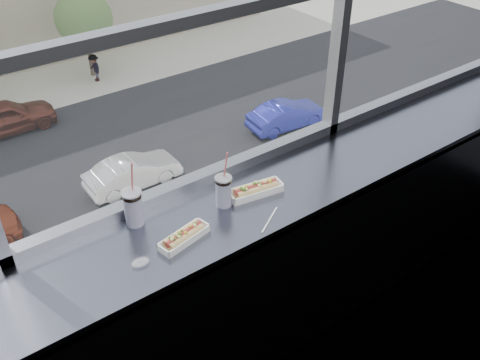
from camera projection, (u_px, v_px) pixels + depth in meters
wall_back_lower at (199, 260)px, 3.20m from camera, size 6.00×0.00×6.00m
counter at (224, 216)px, 2.72m from camera, size 6.00×0.55×0.06m
counter_fascia at (253, 316)px, 2.85m from camera, size 6.00×0.04×1.04m
hotdog_tray_left at (184, 236)px, 2.50m from camera, size 0.28×0.14×0.07m
hotdog_tray_right at (256, 190)px, 2.80m from camera, size 0.31×0.15×0.07m
soda_cup_left at (133, 206)px, 2.56m from camera, size 0.10×0.10×0.36m
soda_cup_right at (224, 190)px, 2.69m from camera, size 0.09×0.09×0.32m
loose_straw at (270, 220)px, 2.64m from camera, size 0.18×0.11×0.01m
wrapper at (140, 262)px, 2.38m from camera, size 0.09×0.06×0.02m
car_far_b at (4, 112)px, 26.58m from camera, size 2.79×6.67×2.22m
car_near_e at (287, 111)px, 27.07m from camera, size 2.77×5.71×1.84m
car_near_d at (132, 168)px, 22.88m from camera, size 2.30×5.51×1.84m
pedestrian_d at (94, 65)px, 31.66m from camera, size 0.66×0.88×1.98m
tree_right at (84, 19)px, 30.89m from camera, size 3.34×3.34×5.22m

